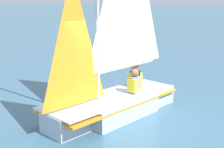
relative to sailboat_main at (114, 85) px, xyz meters
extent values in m
plane|color=#38607A|center=(-0.05, 0.03, -0.80)|extent=(260.00, 260.00, 0.00)
cube|color=#B2BCCC|center=(-0.05, 0.03, -0.55)|extent=(2.59, 2.36, 0.50)
cube|color=#B2BCCC|center=(-1.35, 0.83, -0.55)|extent=(1.18, 1.15, 0.50)
cube|color=#B2BCCC|center=(1.24, -0.77, -0.55)|extent=(1.41, 1.52, 0.50)
cube|color=orange|center=(-0.05, 0.03, -0.39)|extent=(4.02, 3.26, 0.05)
cube|color=silver|center=(-0.96, 0.60, -0.28)|extent=(2.20, 2.06, 0.04)
cylinder|color=#B7B7BC|center=(0.45, -0.28, 0.40)|extent=(1.88, 1.20, 0.07)
pyramid|color=orange|center=(-1.09, 0.68, 1.29)|extent=(1.15, 0.74, 2.99)
cube|color=black|center=(1.68, -1.04, -0.63)|extent=(0.08, 0.07, 0.35)
cube|color=black|center=(0.37, -0.50, -0.57)|extent=(0.36, 0.35, 0.45)
cylinder|color=gray|center=(0.37, -0.50, -0.10)|extent=(0.41, 0.41, 0.50)
cube|color=yellow|center=(0.37, -0.50, -0.07)|extent=(0.43, 0.40, 0.35)
sphere|color=brown|center=(0.37, -0.50, 0.25)|extent=(0.22, 0.22, 0.22)
cube|color=black|center=(0.99, -0.43, -0.57)|extent=(0.36, 0.35, 0.45)
cylinder|color=black|center=(0.99, -0.43, -0.10)|extent=(0.41, 0.41, 0.50)
cube|color=yellow|center=(0.99, -0.43, -0.07)|extent=(0.43, 0.40, 0.35)
sphere|color=brown|center=(0.99, -0.43, 0.25)|extent=(0.22, 0.22, 0.22)
camera|label=1|loc=(-7.61, -1.54, 2.20)|focal=50.00mm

